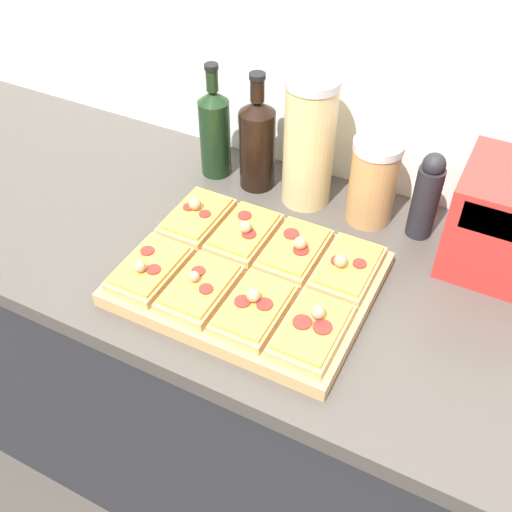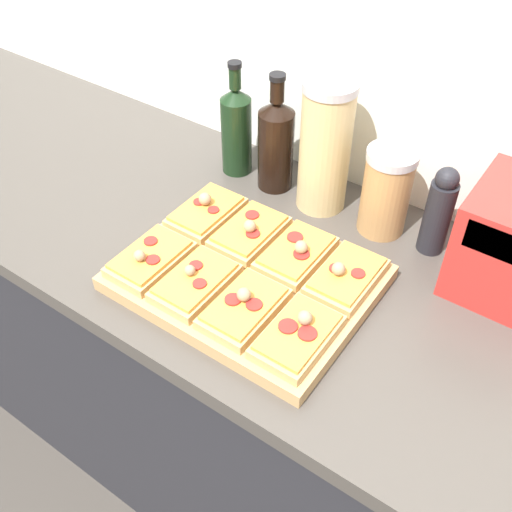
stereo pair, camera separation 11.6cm
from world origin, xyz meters
name	(u,v)px [view 1 (the left image)]	position (x,y,z in m)	size (l,w,h in m)	color
wall_back	(315,32)	(0.00, 0.67, 1.25)	(6.00, 0.06, 2.50)	silver
kitchen_counter	(242,376)	(0.00, 0.32, 0.46)	(2.63, 0.67, 0.93)	#232328
cutting_board	(249,279)	(0.07, 0.23, 0.94)	(0.47, 0.37, 0.03)	tan
pizza_slice_back_left	(197,216)	(-0.10, 0.32, 0.97)	(0.10, 0.16, 0.05)	tan
pizza_slice_back_midleft	(244,232)	(0.02, 0.32, 0.97)	(0.10, 0.16, 0.05)	tan
pizza_slice_back_midright	(295,249)	(0.13, 0.32, 0.97)	(0.10, 0.16, 0.05)	tan
pizza_slice_back_right	(348,267)	(0.24, 0.32, 0.97)	(0.10, 0.16, 0.05)	tan
pizza_slice_front_left	(149,268)	(-0.10, 0.14, 0.97)	(0.10, 0.16, 0.05)	tan
pizza_slice_front_midleft	(200,287)	(0.02, 0.14, 0.97)	(0.10, 0.16, 0.05)	tan
pizza_slice_front_midright	(254,308)	(0.13, 0.14, 0.97)	(0.10, 0.16, 0.05)	tan
pizza_slice_front_right	(312,330)	(0.24, 0.14, 0.97)	(0.10, 0.16, 0.05)	tan
olive_oil_bottle	(215,131)	(-0.17, 0.53, 1.04)	(0.07, 0.07, 0.27)	black
wine_bottle	(257,142)	(-0.06, 0.53, 1.04)	(0.08, 0.08, 0.28)	black
grain_jar_tall	(309,142)	(0.06, 0.53, 1.07)	(0.11, 0.11, 0.30)	tan
grain_jar_short	(373,181)	(0.21, 0.53, 1.02)	(0.10, 0.10, 0.19)	#AD7F4C
pepper_mill	(426,196)	(0.32, 0.53, 1.02)	(0.05, 0.05, 0.20)	black
toaster_oven	(512,222)	(0.49, 0.52, 1.03)	(0.24, 0.21, 0.21)	red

